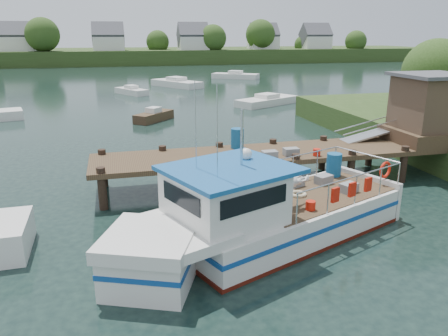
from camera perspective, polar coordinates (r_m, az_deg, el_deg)
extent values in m
plane|color=black|center=(18.54, 1.86, -2.29)|extent=(160.00, 160.00, 0.00)
cylinder|color=#332114|center=(29.95, 25.27, 6.62)|extent=(0.50, 0.50, 3.05)
sphere|color=#2F4B1A|center=(29.67, 25.88, 11.24)|extent=(3.90, 3.90, 3.90)
cube|color=#2F451C|center=(101.02, -11.79, 14.13)|extent=(140.00, 24.00, 3.00)
cylinder|color=#332114|center=(92.66, -22.37, 13.61)|extent=(0.60, 0.60, 4.80)
sphere|color=#2F4B1A|center=(92.59, -22.63, 15.79)|extent=(6.34, 6.34, 6.34)
cylinder|color=#332114|center=(93.91, -15.32, 13.75)|extent=(0.60, 0.60, 3.00)
sphere|color=#2F4B1A|center=(93.83, -15.43, 15.10)|extent=(3.96, 3.96, 3.96)
cylinder|color=#332114|center=(96.40, -8.58, 14.40)|extent=(0.60, 0.60, 3.60)
sphere|color=#2F4B1A|center=(96.31, -8.66, 15.98)|extent=(4.75, 4.75, 4.75)
cylinder|color=#332114|center=(94.22, -1.44, 14.70)|extent=(0.60, 0.60, 4.20)
sphere|color=#2F4B1A|center=(94.14, -1.45, 16.59)|extent=(5.54, 5.54, 5.54)
cylinder|color=#332114|center=(99.13, 4.72, 14.95)|extent=(0.60, 0.60, 4.80)
sphere|color=#2F4B1A|center=(99.06, 4.77, 17.00)|extent=(6.34, 6.34, 6.34)
cylinder|color=#332114|center=(105.05, 10.22, 14.37)|extent=(0.60, 0.60, 3.00)
sphere|color=#2F4B1A|center=(104.97, 10.29, 15.58)|extent=(3.96, 3.96, 3.96)
cylinder|color=#332114|center=(106.52, 16.71, 14.14)|extent=(0.60, 0.60, 3.60)
sphere|color=#2F4B1A|center=(106.44, 16.84, 15.56)|extent=(4.75, 4.75, 4.75)
cube|color=silver|center=(96.35, -25.28, 14.32)|extent=(6.00, 5.00, 3.00)
cube|color=#47474C|center=(96.32, -25.43, 15.44)|extent=(6.20, 5.09, 5.09)
cube|color=silver|center=(93.81, -14.82, 15.31)|extent=(6.00, 5.00, 3.00)
cube|color=#47474C|center=(93.79, -14.91, 16.47)|extent=(6.20, 5.09, 5.09)
cube|color=silver|center=(94.33, -4.05, 15.82)|extent=(6.00, 5.00, 3.00)
cube|color=#47474C|center=(94.31, -4.08, 16.98)|extent=(6.20, 5.09, 5.09)
cube|color=silver|center=(100.35, 5.12, 15.88)|extent=(6.00, 5.00, 3.00)
cube|color=#47474C|center=(100.33, 5.15, 16.96)|extent=(6.20, 5.09, 5.09)
cube|color=silver|center=(103.99, 11.80, 15.64)|extent=(6.00, 5.00, 3.00)
cube|color=#47474C|center=(103.97, 11.87, 16.69)|extent=(6.20, 5.09, 5.09)
cube|color=#453320|center=(18.78, 7.78, 1.97)|extent=(16.00, 3.00, 0.20)
cylinder|color=black|center=(16.46, -15.57, -3.10)|extent=(0.32, 0.32, 1.90)
cylinder|color=black|center=(18.92, -15.48, -0.44)|extent=(0.32, 0.32, 1.90)
cylinder|color=black|center=(16.55, -6.90, -2.45)|extent=(0.32, 0.32, 1.90)
cylinder|color=black|center=(19.01, -7.94, 0.11)|extent=(0.32, 0.32, 1.90)
cylinder|color=black|center=(17.02, 1.47, -1.78)|extent=(0.32, 0.32, 1.90)
cylinder|color=black|center=(19.41, -0.60, 0.64)|extent=(0.32, 0.32, 1.90)
cylinder|color=black|center=(17.82, 9.23, -1.11)|extent=(0.32, 0.32, 1.90)
cylinder|color=black|center=(20.12, 6.34, 1.13)|extent=(0.32, 0.32, 1.90)
cylinder|color=black|center=(18.93, 16.21, -0.50)|extent=(0.32, 0.32, 1.90)
cylinder|color=black|center=(21.11, 12.72, 1.57)|extent=(0.32, 0.32, 1.90)
cylinder|color=black|center=(20.28, 22.33, 0.05)|extent=(0.32, 0.32, 1.90)
cylinder|color=black|center=(22.33, 18.46, 1.95)|extent=(0.32, 0.32, 1.90)
cylinder|color=black|center=(23.75, 23.57, 2.27)|extent=(0.32, 0.32, 1.90)
cube|color=#453320|center=(22.23, 24.87, 3.96)|extent=(3.20, 3.00, 0.60)
cube|color=#4A3729|center=(21.99, 25.32, 7.51)|extent=(2.60, 2.60, 2.40)
cube|color=#47474C|center=(21.85, 25.76, 10.86)|extent=(3.00, 3.00, 0.15)
cube|color=#A5A8AD|center=(21.62, 18.60, 4.19)|extent=(3.34, 0.90, 0.79)
cylinder|color=silver|center=(21.19, 19.30, 5.26)|extent=(3.34, 0.05, 0.76)
cylinder|color=silver|center=(21.85, 18.17, 5.71)|extent=(3.34, 0.05, 0.76)
cube|color=slate|center=(17.47, 5.97, 1.76)|extent=(0.60, 0.40, 0.30)
cube|color=slate|center=(18.00, 8.75, 2.12)|extent=(0.60, 0.40, 0.30)
cylinder|color=red|center=(18.15, 12.03, 2.03)|extent=(0.30, 0.30, 0.28)
cylinder|color=#135083|center=(18.91, 1.75, 3.91)|extent=(0.56, 0.56, 0.85)
cube|color=silver|center=(14.08, 8.42, -6.52)|extent=(7.88, 5.49, 1.12)
cube|color=silver|center=(11.49, -9.59, -12.35)|extent=(2.71, 2.71, 1.12)
cube|color=silver|center=(11.16, -9.77, -9.18)|extent=(2.93, 3.01, 0.34)
cube|color=silver|center=(11.59, -5.43, -8.12)|extent=(2.86, 3.31, 0.29)
cube|color=#12438F|center=(14.03, 8.45, -5.99)|extent=(7.99, 5.56, 0.14)
cube|color=#12438F|center=(11.42, -9.63, -11.73)|extent=(2.76, 2.76, 0.14)
cube|color=#4C130A|center=(14.29, 8.33, -8.40)|extent=(7.98, 5.54, 0.14)
cube|color=#453320|center=(14.67, 11.78, -3.31)|extent=(5.87, 4.44, 0.04)
cube|color=silver|center=(16.79, 17.73, -2.85)|extent=(1.29, 2.78, 1.32)
cube|color=silver|center=(12.04, 0.05, -3.86)|extent=(3.49, 3.38, 1.46)
cube|color=black|center=(11.01, 4.04, -4.34)|extent=(2.00, 0.85, 0.49)
cube|color=black|center=(12.93, -3.32, -1.01)|extent=(2.00, 0.85, 0.49)
cube|color=black|center=(11.23, -5.60, -3.95)|extent=(0.70, 1.64, 0.49)
cube|color=#185798|center=(11.90, 0.81, -0.14)|extent=(4.14, 3.88, 0.12)
cylinder|color=silver|center=(11.91, 2.32, 4.00)|extent=(0.10, 0.10, 1.56)
cylinder|color=silver|center=(10.75, -0.90, 4.70)|extent=(0.03, 0.03, 2.34)
cylinder|color=silver|center=(11.54, -3.74, 5.53)|extent=(0.03, 0.03, 2.34)
sphere|color=silver|center=(12.66, 2.91, 1.83)|extent=(0.46, 0.46, 0.35)
cylinder|color=silver|center=(13.69, 16.60, -1.11)|extent=(4.53, 1.89, 0.04)
cylinder|color=silver|center=(15.36, 8.64, 1.39)|extent=(4.53, 1.89, 0.04)
cylinder|color=silver|center=(16.37, 18.12, 1.71)|extent=(1.06, 2.50, 0.04)
cylinder|color=silver|center=(12.11, 9.49, -5.35)|extent=(0.06, 0.06, 0.93)
cylinder|color=silver|center=(13.97, 1.58, -2.01)|extent=(0.06, 0.06, 0.93)
cylinder|color=silver|center=(13.00, 13.41, -3.99)|extent=(0.06, 0.06, 0.93)
cylinder|color=silver|center=(14.75, 5.47, -1.03)|extent=(0.06, 0.06, 0.93)
cylinder|color=silver|center=(13.95, 16.80, -2.80)|extent=(0.06, 0.06, 0.93)
cylinder|color=silver|center=(15.59, 8.94, -0.16)|extent=(0.06, 0.06, 0.93)
cylinder|color=silver|center=(14.94, 19.74, -1.76)|extent=(0.06, 0.06, 0.93)
cylinder|color=silver|center=(16.49, 12.05, 0.63)|extent=(0.06, 0.06, 0.93)
cylinder|color=silver|center=(15.78, 21.84, -1.01)|extent=(0.06, 0.06, 0.93)
cylinder|color=silver|center=(17.25, 14.32, 1.20)|extent=(0.06, 0.06, 0.93)
cube|color=slate|center=(14.99, 15.98, -2.51)|extent=(0.69, 0.58, 0.31)
cube|color=slate|center=(15.62, 12.89, -1.47)|extent=(0.69, 0.58, 0.31)
cube|color=slate|center=(15.17, 9.36, -1.82)|extent=(0.64, 0.55, 0.31)
cylinder|color=#135083|center=(16.50, 14.16, 0.40)|extent=(0.71, 0.71, 0.86)
cylinder|color=red|center=(13.25, 11.23, -4.86)|extent=(0.38, 0.38, 0.29)
torus|color=#BFB28C|center=(14.36, 9.65, -3.39)|extent=(0.71, 0.71, 0.12)
torus|color=red|center=(16.09, 20.31, -0.22)|extent=(0.60, 0.32, 0.60)
cube|color=red|center=(13.18, 14.33, -3.43)|extent=(0.29, 0.19, 0.44)
cube|color=red|center=(13.76, 16.40, -2.71)|extent=(0.29, 0.19, 0.44)
cube|color=red|center=(14.37, 18.30, -2.05)|extent=(0.29, 0.19, 0.44)
imported|color=silver|center=(12.99, 7.76, -1.83)|extent=(0.62, 0.73, 1.72)
cube|color=#453320|center=(32.69, -9.14, 6.65)|extent=(3.21, 3.35, 0.64)
cube|color=silver|center=(32.61, -9.18, 7.48)|extent=(1.27, 1.28, 0.41)
cube|color=silver|center=(63.51, 1.50, 11.92)|extent=(6.70, 5.37, 0.70)
cube|color=silver|center=(63.46, 1.51, 12.40)|extent=(2.38, 2.30, 0.45)
cube|color=silver|center=(47.75, -11.99, 9.75)|extent=(3.47, 4.51, 0.61)
cube|color=silver|center=(47.69, -12.03, 10.30)|extent=(1.52, 1.58, 0.39)
cube|color=silver|center=(39.94, 5.65, 8.67)|extent=(6.58, 4.93, 0.63)
cube|color=silver|center=(39.87, 5.67, 9.35)|extent=(2.28, 2.18, 0.41)
cube|color=silver|center=(53.74, -6.21, 10.89)|extent=(5.77, 7.20, 0.76)
cube|color=silver|center=(53.68, -6.23, 11.50)|extent=(2.47, 2.56, 0.49)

